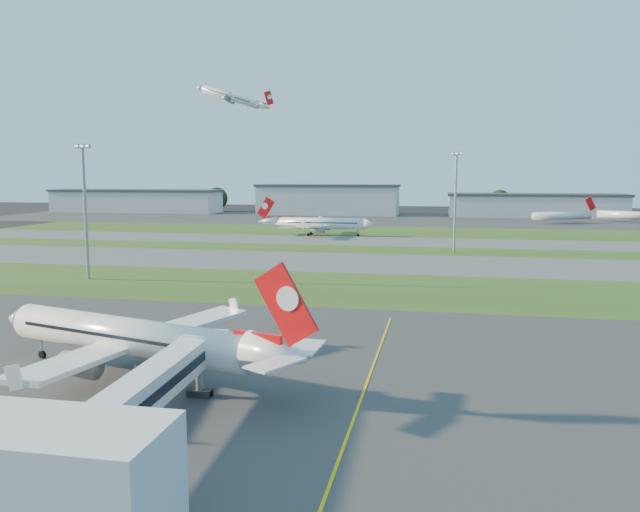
% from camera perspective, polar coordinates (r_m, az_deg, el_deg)
% --- Properties ---
extents(ground, '(700.00, 700.00, 0.00)m').
position_cam_1_polar(ground, '(60.56, -0.73, -11.89)').
color(ground, black).
rests_on(ground, ground).
extents(apron_near, '(300.00, 70.00, 0.01)m').
position_cam_1_polar(apron_near, '(60.56, -0.73, -11.88)').
color(apron_near, '#333335').
rests_on(apron_near, ground).
extents(grass_strip_a, '(300.00, 34.00, 0.01)m').
position_cam_1_polar(grass_strip_a, '(110.40, 4.81, -3.04)').
color(grass_strip_a, '#364B19').
rests_on(grass_strip_a, ground).
extents(taxiway_a, '(300.00, 32.00, 0.01)m').
position_cam_1_polar(taxiway_a, '(142.83, 6.27, -0.67)').
color(taxiway_a, '#515154').
rests_on(taxiway_a, ground).
extents(grass_strip_b, '(300.00, 18.00, 0.01)m').
position_cam_1_polar(grass_strip_b, '(167.55, 6.99, 0.52)').
color(grass_strip_b, '#364B19').
rests_on(grass_strip_b, ground).
extents(taxiway_b, '(300.00, 26.00, 0.01)m').
position_cam_1_polar(taxiway_b, '(189.36, 7.47, 1.30)').
color(taxiway_b, '#515154').
rests_on(taxiway_b, ground).
extents(grass_strip_c, '(300.00, 40.00, 0.01)m').
position_cam_1_polar(grass_strip_c, '(222.15, 8.02, 2.19)').
color(grass_strip_c, '#364B19').
rests_on(grass_strip_c, ground).
extents(apron_far, '(400.00, 80.00, 0.01)m').
position_cam_1_polar(apron_far, '(281.89, 8.69, 3.28)').
color(apron_far, '#333335').
rests_on(apron_far, ground).
extents(yellow_line, '(0.25, 60.00, 0.02)m').
position_cam_1_polar(yellow_line, '(59.79, 4.08, -12.16)').
color(yellow_line, gold).
rests_on(yellow_line, ground).
extents(jet_bridge, '(4.20, 26.90, 6.20)m').
position_cam_1_polar(jet_bridge, '(48.75, -16.20, -12.07)').
color(jet_bridge, silver).
rests_on(jet_bridge, ground).
extents(airliner_parked, '(35.22, 29.60, 11.26)m').
position_cam_1_polar(airliner_parked, '(65.44, -17.01, -7.12)').
color(airliner_parked, white).
rests_on(airliner_parked, ground).
extents(airliner_taxiing, '(36.30, 30.82, 11.33)m').
position_cam_1_polar(airliner_taxiing, '(206.38, -0.09, 2.98)').
color(airliner_taxiing, white).
rests_on(airliner_taxiing, ground).
extents(airliner_departing, '(31.72, 26.73, 9.93)m').
position_cam_1_polar(airliner_departing, '(282.57, -8.12, 14.17)').
color(airliner_departing, white).
extents(mini_jet_near, '(27.07, 12.94, 9.48)m').
position_cam_1_polar(mini_jet_near, '(277.43, 21.27, 3.47)').
color(mini_jet_near, white).
rests_on(mini_jet_near, ground).
extents(mini_jet_far, '(26.27, 14.64, 9.48)m').
position_cam_1_polar(mini_jet_far, '(293.08, 26.57, 3.38)').
color(mini_jet_far, white).
rests_on(mini_jet_far, ground).
extents(light_mast_west, '(3.20, 0.70, 25.80)m').
position_cam_1_polar(light_mast_west, '(127.00, -20.69, 4.60)').
color(light_mast_west, gray).
rests_on(light_mast_west, ground).
extents(light_mast_centre, '(3.20, 0.70, 25.80)m').
position_cam_1_polar(light_mast_centre, '(164.05, 12.28, 5.45)').
color(light_mast_centre, gray).
rests_on(light_mast_centre, ground).
extents(hangar_far_west, '(91.80, 23.00, 12.20)m').
position_cam_1_polar(hangar_far_west, '(350.75, -16.44, 4.87)').
color(hangar_far_west, '#ACB0B5').
rests_on(hangar_far_west, ground).
extents(hangar_west, '(71.40, 23.00, 15.20)m').
position_cam_1_polar(hangar_west, '(316.31, 0.75, 5.19)').
color(hangar_west, '#ACB0B5').
rests_on(hangar_west, ground).
extents(hangar_east, '(81.60, 23.00, 11.20)m').
position_cam_1_polar(hangar_east, '(314.26, 19.05, 4.41)').
color(hangar_east, '#ACB0B5').
rests_on(hangar_east, ground).
extents(tree_far_west, '(11.00, 11.00, 12.00)m').
position_cam_1_polar(tree_far_west, '(381.85, -20.89, 4.92)').
color(tree_far_west, black).
rests_on(tree_far_west, ground).
extents(tree_west, '(12.10, 12.10, 13.20)m').
position_cam_1_polar(tree_west, '(348.16, -9.43, 5.22)').
color(tree_west, black).
rests_on(tree_west, ground).
extents(tree_mid_west, '(9.90, 9.90, 10.80)m').
position_cam_1_polar(tree_mid_west, '(323.80, 5.47, 4.89)').
color(tree_mid_west, black).
rests_on(tree_mid_west, ground).
extents(tree_mid_east, '(11.55, 11.55, 12.60)m').
position_cam_1_polar(tree_mid_east, '(326.43, 16.10, 4.83)').
color(tree_mid_east, black).
rests_on(tree_mid_east, ground).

